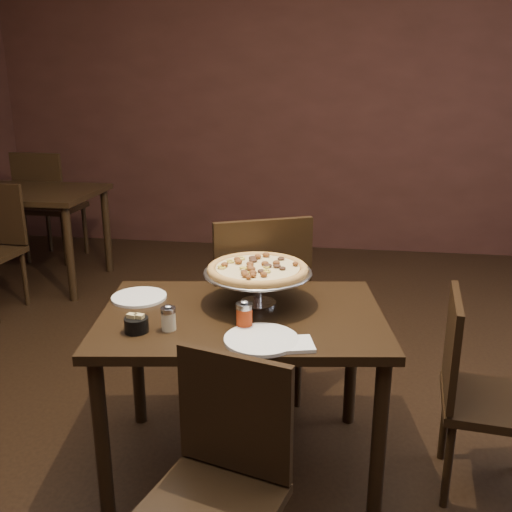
# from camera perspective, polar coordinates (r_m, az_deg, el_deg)

# --- Properties ---
(room) EXTENTS (6.04, 7.04, 2.84)m
(room) POSITION_cam_1_polar(r_m,az_deg,el_deg) (2.03, 1.34, 11.60)
(room) COLOR black
(room) RESTS_ON ground
(dining_table) EXTENTS (1.23, 0.91, 0.71)m
(dining_table) POSITION_cam_1_polar(r_m,az_deg,el_deg) (2.33, -1.41, -7.84)
(dining_table) COLOR black
(dining_table) RESTS_ON ground
(background_table) EXTENTS (1.22, 0.82, 0.76)m
(background_table) POSITION_cam_1_polar(r_m,az_deg,el_deg) (4.92, -22.45, 4.95)
(background_table) COLOR black
(background_table) RESTS_ON ground
(pizza_stand) EXTENTS (0.45, 0.45, 0.18)m
(pizza_stand) POSITION_cam_1_polar(r_m,az_deg,el_deg) (2.33, 0.17, -1.38)
(pizza_stand) COLOR #B1B2B9
(pizza_stand) RESTS_ON dining_table
(parmesan_shaker) EXTENTS (0.06, 0.06, 0.10)m
(parmesan_shaker) POSITION_cam_1_polar(r_m,az_deg,el_deg) (2.16, -8.75, -6.15)
(parmesan_shaker) COLOR beige
(parmesan_shaker) RESTS_ON dining_table
(pepper_flake_shaker) EXTENTS (0.06, 0.06, 0.11)m
(pepper_flake_shaker) POSITION_cam_1_polar(r_m,az_deg,el_deg) (2.14, -1.18, -5.92)
(pepper_flake_shaker) COLOR maroon
(pepper_flake_shaker) RESTS_ON dining_table
(packet_caddy) EXTENTS (0.09, 0.09, 0.07)m
(packet_caddy) POSITION_cam_1_polar(r_m,az_deg,el_deg) (2.17, -11.88, -6.68)
(packet_caddy) COLOR black
(packet_caddy) RESTS_ON dining_table
(napkin_stack) EXTENTS (0.15, 0.15, 0.01)m
(napkin_stack) POSITION_cam_1_polar(r_m,az_deg,el_deg) (2.03, 3.97, -8.80)
(napkin_stack) COLOR white
(napkin_stack) RESTS_ON dining_table
(plate_left) EXTENTS (0.23, 0.23, 0.01)m
(plate_left) POSITION_cam_1_polar(r_m,az_deg,el_deg) (2.49, -11.61, -4.05)
(plate_left) COLOR white
(plate_left) RESTS_ON dining_table
(plate_near) EXTENTS (0.27, 0.27, 0.01)m
(plate_near) POSITION_cam_1_polar(r_m,az_deg,el_deg) (2.06, 0.53, -8.35)
(plate_near) COLOR white
(plate_near) RESTS_ON dining_table
(serving_spatula) EXTENTS (0.14, 0.14, 0.02)m
(serving_spatula) POSITION_cam_1_polar(r_m,az_deg,el_deg) (2.25, -0.52, -2.19)
(serving_spatula) COLOR #B1B2B9
(serving_spatula) RESTS_ON pizza_stand
(chair_far) EXTENTS (0.62, 0.62, 1.00)m
(chair_far) POSITION_cam_1_polar(r_m,az_deg,el_deg) (2.83, -0.02, -4.69)
(chair_far) COLOR black
(chair_far) RESTS_ON ground
(chair_near) EXTENTS (0.47, 0.47, 0.82)m
(chair_near) POSITION_cam_1_polar(r_m,az_deg,el_deg) (1.85, -3.72, -21.54)
(chair_near) COLOR black
(chair_near) RESTS_ON ground
(chair_side) EXTENTS (0.42, 0.42, 0.82)m
(chair_side) POSITION_cam_1_polar(r_m,az_deg,el_deg) (2.44, 21.20, -12.22)
(chair_side) COLOR black
(chair_side) RESTS_ON ground
(bg_chair_far) EXTENTS (0.49, 0.49, 1.00)m
(bg_chair_far) POSITION_cam_1_polar(r_m,az_deg,el_deg) (5.47, -20.07, 5.09)
(bg_chair_far) COLOR black
(bg_chair_far) RESTS_ON ground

